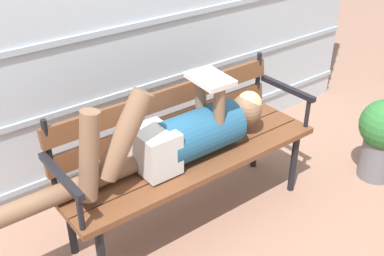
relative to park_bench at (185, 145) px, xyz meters
name	(u,v)px	position (x,y,z in m)	size (l,w,h in m)	color
ground_plane	(198,222)	(0.00, -0.12, -0.50)	(12.00, 12.00, 0.00)	#936B56
park_bench	(185,145)	(0.00, 0.00, 0.00)	(1.61, 0.48, 0.85)	brown
reclining_person	(178,137)	(-0.10, -0.07, 0.13)	(1.72, 0.27, 0.55)	#23567A
potted_plant	(383,134)	(1.29, -0.50, -0.16)	(0.34, 0.34, 0.59)	slate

